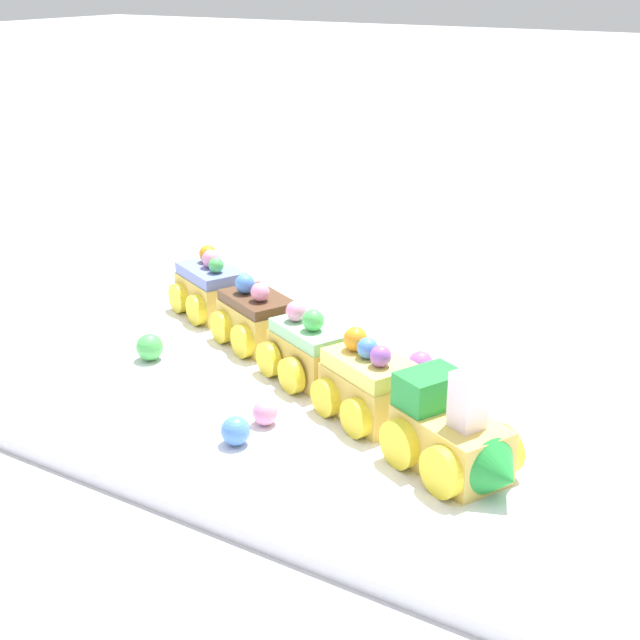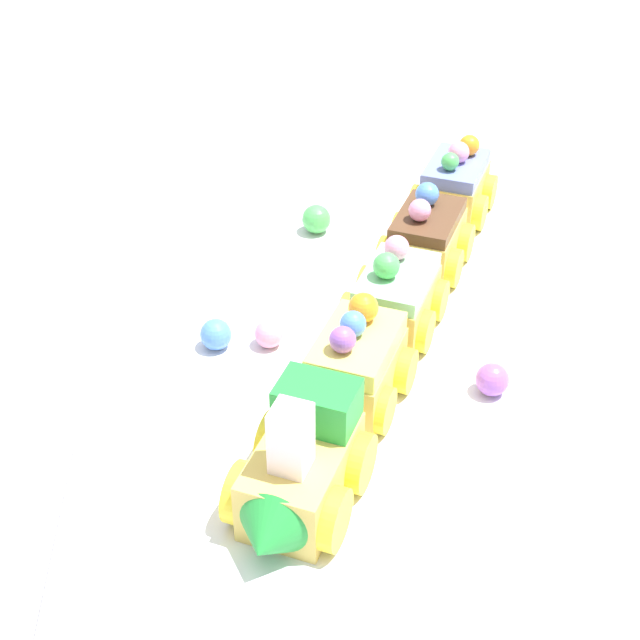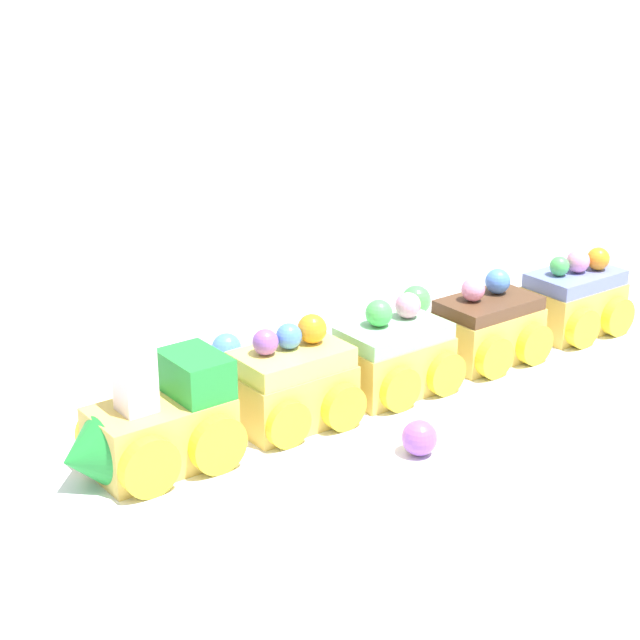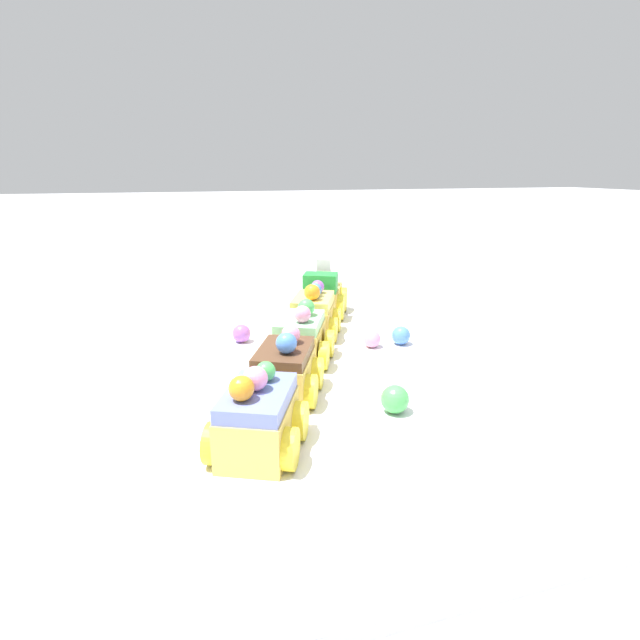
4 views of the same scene
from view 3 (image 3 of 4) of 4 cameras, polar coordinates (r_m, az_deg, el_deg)
ground_plane at (r=0.80m, az=2.30°, el=-4.21°), size 10.00×10.00×0.00m
display_board at (r=0.80m, az=2.31°, el=-3.82°), size 0.71×0.40×0.01m
cake_train_locomotive at (r=0.68m, az=-8.90°, el=-5.71°), size 0.12×0.10×0.08m
cake_car_lemon at (r=0.73m, az=-1.51°, el=-3.49°), size 0.10×0.09×0.07m
cake_car_mint at (r=0.78m, az=4.07°, el=-1.91°), size 0.10×0.09×0.07m
cake_car_chocolate at (r=0.84m, az=8.92°, el=-0.44°), size 0.10×0.09×0.07m
cake_car_blueberry at (r=0.91m, az=13.38°, el=1.01°), size 0.10×0.09×0.07m
gumball_purple at (r=0.70m, az=5.33°, el=-6.27°), size 0.02×0.02×0.02m
gumball_blue at (r=0.83m, az=-5.01°, el=-1.51°), size 0.02×0.02×0.02m
gumball_green at (r=0.93m, az=5.15°, el=1.05°), size 0.03×0.03×0.03m
gumball_pink at (r=0.81m, az=-2.72°, el=-2.10°), size 0.02×0.02×0.02m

